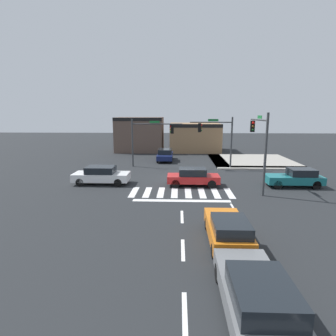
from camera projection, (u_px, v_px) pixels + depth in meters
ground_plane at (181, 179)px, 25.54m from camera, size 120.00×120.00×0.00m
crosswalk_near at (181, 193)px, 21.13m from camera, size 7.78×2.84×0.01m
lane_markings at (205, 231)px, 14.30m from camera, size 6.80×18.75×0.01m
bike_detector_marking at (217, 216)px, 16.27m from camera, size 1.10×1.10×0.01m
curb_corner_northeast at (249, 161)px, 34.43m from camera, size 10.00×10.60×0.15m
storefront_row at (169, 136)px, 43.89m from camera, size 16.19×7.00×5.32m
traffic_signal_southeast at (260, 138)px, 21.22m from camera, size 0.32×4.56×6.01m
traffic_signal_northwest at (151, 134)px, 30.75m from camera, size 5.67×0.32×5.38m
traffic_signal_northeast at (217, 134)px, 29.58m from camera, size 4.57×0.32×5.57m
car_red at (193, 177)px, 23.04m from camera, size 4.30×1.74×1.48m
car_white at (101, 175)px, 23.64m from camera, size 4.70×1.94×1.51m
car_navy at (165, 155)px, 35.15m from camera, size 1.91×4.71×1.49m
car_teal at (295, 178)px, 22.73m from camera, size 4.48×1.78×1.51m
car_orange at (228, 229)px, 12.70m from camera, size 1.73×4.29×1.44m
car_gray at (256, 295)px, 8.07m from camera, size 1.87×4.67×1.50m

